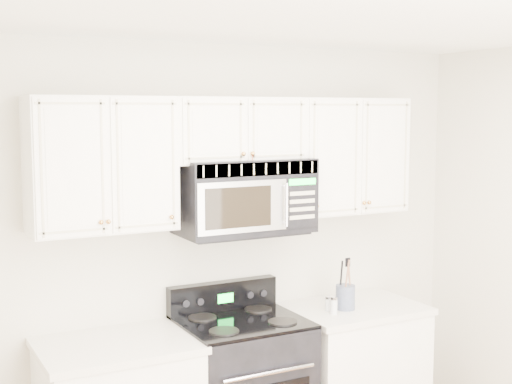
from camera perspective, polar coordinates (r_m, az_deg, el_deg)
room at (r=3.10m, az=11.47°, el=-10.26°), size 3.51×3.51×2.61m
base_cabinet_right at (r=4.93m, az=7.74°, el=-14.50°), size 0.86×0.65×0.92m
upper_cabinets at (r=4.32m, az=-1.77°, el=3.13°), size 2.44×0.37×0.75m
microwave at (r=4.33m, az=-0.94°, el=-0.30°), size 0.81×0.46×0.45m
utensil_crock at (r=4.66m, az=7.16°, el=-8.30°), size 0.12×0.12×0.33m
shaker_salt at (r=4.55m, az=6.25°, el=-9.00°), size 0.05×0.05×0.11m
shaker_pepper at (r=4.61m, az=5.79°, el=-8.87°), size 0.04×0.04×0.09m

